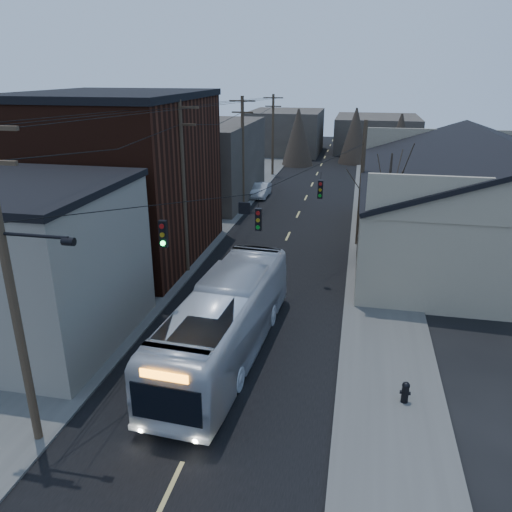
{
  "coord_description": "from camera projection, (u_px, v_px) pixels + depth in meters",
  "views": [
    {
      "loc": [
        4.74,
        -8.61,
        11.52
      ],
      "look_at": [
        0.15,
        13.65,
        3.0
      ],
      "focal_mm": 35.0,
      "sensor_mm": 36.0,
      "label": 1
    }
  ],
  "objects": [
    {
      "name": "road_surface",
      "position": [
        295.0,
        221.0,
        40.34
      ],
      "size": [
        9.0,
        110.0,
        0.02
      ],
      "primitive_type": "cube",
      "color": "black",
      "rests_on": "ground"
    },
    {
      "name": "sidewalk_left",
      "position": [
        218.0,
        216.0,
        41.56
      ],
      "size": [
        4.0,
        110.0,
        0.12
      ],
      "primitive_type": "cube",
      "color": "#474744",
      "rests_on": "ground"
    },
    {
      "name": "sidewalk_right",
      "position": [
        377.0,
        225.0,
        39.1
      ],
      "size": [
        4.0,
        110.0,
        0.12
      ],
      "primitive_type": "cube",
      "color": "#474744",
      "rests_on": "ground"
    },
    {
      "name": "building_clapboard",
      "position": [
        28.0,
        267.0,
        21.57
      ],
      "size": [
        8.0,
        8.0,
        7.0
      ],
      "primitive_type": "cube",
      "color": "gray",
      "rests_on": "ground"
    },
    {
      "name": "building_brick",
      "position": [
        118.0,
        180.0,
        31.32
      ],
      "size": [
        10.0,
        12.0,
        10.0
      ],
      "primitive_type": "cube",
      "color": "black",
      "rests_on": "ground"
    },
    {
      "name": "building_left_far",
      "position": [
        203.0,
        161.0,
        46.42
      ],
      "size": [
        9.0,
        14.0,
        7.0
      ],
      "primitive_type": "cube",
      "color": "#38312C",
      "rests_on": "ground"
    },
    {
      "name": "warehouse",
      "position": [
        485.0,
        214.0,
        32.35
      ],
      "size": [
        16.16,
        20.6,
        7.73
      ],
      "color": "gray",
      "rests_on": "ground"
    },
    {
      "name": "building_far_left",
      "position": [
        286.0,
        132.0,
        72.53
      ],
      "size": [
        10.0,
        12.0,
        6.0
      ],
      "primitive_type": "cube",
      "color": "#38312C",
      "rests_on": "ground"
    },
    {
      "name": "building_far_right",
      "position": [
        376.0,
        133.0,
        74.83
      ],
      "size": [
        12.0,
        14.0,
        5.0
      ],
      "primitive_type": "cube",
      "color": "#38312C",
      "rests_on": "ground"
    },
    {
      "name": "bare_tree",
      "position": [
        386.0,
        216.0,
        28.68
      ],
      "size": [
        0.4,
        0.4,
        7.2
      ],
      "primitive_type": "cone",
      "color": "black",
      "rests_on": "ground"
    },
    {
      "name": "utility_lines",
      "position": [
        240.0,
        173.0,
        33.83
      ],
      "size": [
        11.24,
        45.28,
        10.5
      ],
      "color": "#382B1E",
      "rests_on": "ground"
    },
    {
      "name": "bus",
      "position": [
        225.0,
        321.0,
        20.87
      ],
      "size": [
        3.5,
        12.0,
        3.3
      ],
      "primitive_type": "imported",
      "rotation": [
        0.0,
        0.0,
        3.08
      ],
      "color": "silver",
      "rests_on": "ground"
    },
    {
      "name": "parked_car",
      "position": [
        261.0,
        190.0,
        47.85
      ],
      "size": [
        1.4,
        3.98,
        1.31
      ],
      "primitive_type": "imported",
      "rotation": [
        0.0,
        0.0,
        -0.0
      ],
      "color": "#B6B9BE",
      "rests_on": "ground"
    },
    {
      "name": "fire_hydrant",
      "position": [
        405.0,
        391.0,
        18.09
      ],
      "size": [
        0.4,
        0.29,
        0.84
      ],
      "rotation": [
        0.0,
        0.0,
        -0.09
      ],
      "color": "black",
      "rests_on": "sidewalk_right"
    }
  ]
}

